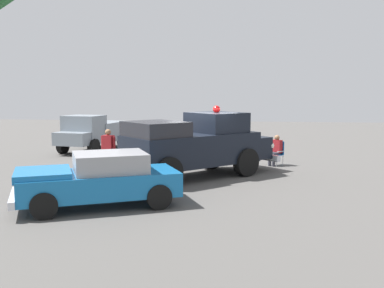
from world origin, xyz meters
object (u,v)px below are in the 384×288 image
at_px(lawn_chair_near_truck, 277,151).
at_px(spectator_standing, 108,147).
at_px(classic_hot_rod, 98,179).
at_px(parked_pickup, 93,132).
at_px(lawn_chair_by_car, 97,168).
at_px(vintage_fire_truck, 197,144).
at_px(spectator_seated, 276,149).
at_px(lawn_chair_spare, 127,166).

distance_m(lawn_chair_near_truck, spectator_standing, 7.04).
relative_size(lawn_chair_near_truck, spectator_standing, 0.61).
distance_m(classic_hot_rod, parked_pickup, 11.77).
relative_size(classic_hot_rod, spectator_standing, 2.82).
xyz_separation_m(classic_hot_rod, spectator_standing, (1.35, -5.00, 0.22)).
bearing_deg(spectator_standing, lawn_chair_by_car, 99.33).
height_order(classic_hot_rod, lawn_chair_by_car, classic_hot_rod).
xyz_separation_m(classic_hot_rod, parked_pickup, (4.17, -11.00, 0.24)).
bearing_deg(classic_hot_rod, spectator_standing, -74.86).
distance_m(classic_hot_rod, lawn_chair_by_car, 2.78).
bearing_deg(spectator_standing, vintage_fire_truck, 172.73).
bearing_deg(classic_hot_rod, spectator_seated, -124.54).
height_order(classic_hot_rod, spectator_standing, spectator_standing).
height_order(vintage_fire_truck, lawn_chair_by_car, vintage_fire_truck).
relative_size(lawn_chair_near_truck, lawn_chair_by_car, 1.00).
xyz_separation_m(vintage_fire_truck, lawn_chair_near_truck, (-3.06, -2.99, -0.61)).
distance_m(lawn_chair_near_truck, spectator_seated, 0.17).
height_order(parked_pickup, spectator_seated, parked_pickup).
height_order(vintage_fire_truck, classic_hot_rod, vintage_fire_truck).
relative_size(classic_hot_rod, lawn_chair_near_truck, 4.64).
distance_m(parked_pickup, lawn_chair_by_car, 9.00).
height_order(vintage_fire_truck, parked_pickup, vintage_fire_truck).
relative_size(vintage_fire_truck, lawn_chair_by_car, 5.63).
height_order(lawn_chair_by_car, lawn_chair_spare, same).
bearing_deg(spectator_standing, classic_hot_rod, 105.14).
xyz_separation_m(parked_pickup, lawn_chair_by_car, (-3.21, 8.40, -0.40)).
bearing_deg(spectator_seated, spectator_standing, 20.69).
height_order(classic_hot_rod, spectator_seated, classic_hot_rod).
bearing_deg(lawn_chair_near_truck, lawn_chair_spare, 40.60).
xyz_separation_m(parked_pickup, spectator_standing, (-2.81, 6.01, -0.02)).
height_order(lawn_chair_spare, spectator_standing, spectator_standing).
relative_size(lawn_chair_spare, spectator_seated, 0.79).
bearing_deg(spectator_seated, lawn_chair_by_car, 38.52).
bearing_deg(spectator_seated, lawn_chair_spare, 40.41).
relative_size(parked_pickup, lawn_chair_near_truck, 4.94).
bearing_deg(spectator_seated, parked_pickup, -20.98).
height_order(vintage_fire_truck, spectator_seated, vintage_fire_truck).
distance_m(lawn_chair_near_truck, lawn_chair_spare, 6.93).
xyz_separation_m(lawn_chair_spare, spectator_standing, (1.29, -1.96, 0.37)).
height_order(lawn_chair_near_truck, lawn_chair_by_car, same).
relative_size(lawn_chair_by_car, lawn_chair_spare, 1.00).
bearing_deg(parked_pickup, spectator_seated, 159.02).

